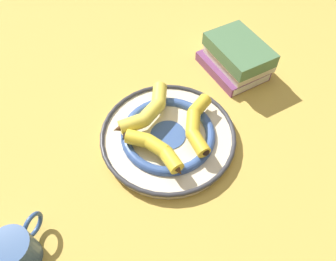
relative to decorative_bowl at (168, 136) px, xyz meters
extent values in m
plane|color=gold|center=(0.03, -0.01, -0.02)|extent=(2.80, 2.80, 0.00)
cylinder|color=beige|center=(0.00, 0.00, -0.01)|extent=(0.34, 0.34, 0.02)
torus|color=#385699|center=(0.00, 0.00, 0.01)|extent=(0.24, 0.24, 0.02)
cylinder|color=#385699|center=(0.00, 0.00, 0.00)|extent=(0.09, 0.09, 0.00)
torus|color=#333338|center=(0.00, 0.00, 0.01)|extent=(0.35, 0.35, 0.01)
cylinder|color=yellow|center=(0.06, -0.08, 0.04)|extent=(0.06, 0.06, 0.04)
cylinder|color=yellow|center=(0.01, -0.06, 0.04)|extent=(0.06, 0.04, 0.04)
cylinder|color=yellow|center=(-0.04, -0.07, 0.04)|extent=(0.06, 0.05, 0.04)
sphere|color=yellow|center=(0.04, -0.07, 0.04)|extent=(0.04, 0.04, 0.04)
sphere|color=yellow|center=(-0.02, -0.06, 0.04)|extent=(0.04, 0.04, 0.04)
cone|color=#472D19|center=(0.08, -0.09, 0.04)|extent=(0.04, 0.04, 0.03)
sphere|color=black|center=(-0.07, -0.08, 0.04)|extent=(0.02, 0.02, 0.02)
cylinder|color=yellow|center=(-0.08, -0.04, 0.04)|extent=(0.07, 0.07, 0.04)
cylinder|color=yellow|center=(-0.06, 0.02, 0.04)|extent=(0.04, 0.06, 0.04)
cylinder|color=yellow|center=(-0.08, 0.08, 0.04)|extent=(0.07, 0.07, 0.04)
sphere|color=yellow|center=(-0.06, -0.02, 0.04)|extent=(0.04, 0.04, 0.04)
sphere|color=yellow|center=(-0.06, 0.05, 0.04)|extent=(0.04, 0.04, 0.04)
cone|color=#472D19|center=(-0.10, -0.07, 0.04)|extent=(0.04, 0.04, 0.03)
sphere|color=black|center=(-0.09, 0.10, 0.04)|extent=(0.02, 0.02, 0.02)
cylinder|color=gold|center=(0.03, 0.10, 0.04)|extent=(0.04, 0.06, 0.04)
cylinder|color=gold|center=(0.05, 0.04, 0.04)|extent=(0.06, 0.07, 0.04)
cylinder|color=gold|center=(0.09, 0.00, 0.04)|extent=(0.07, 0.06, 0.04)
sphere|color=gold|center=(0.03, 0.07, 0.04)|extent=(0.04, 0.04, 0.04)
sphere|color=gold|center=(0.06, 0.02, 0.04)|extent=(0.04, 0.04, 0.04)
cone|color=#472D19|center=(0.04, 0.13, 0.04)|extent=(0.03, 0.03, 0.03)
sphere|color=black|center=(0.11, -0.02, 0.04)|extent=(0.02, 0.02, 0.02)
cube|color=#753D70|center=(0.02, 0.33, 0.00)|extent=(0.24, 0.22, 0.03)
cube|color=white|center=(0.02, 0.33, 0.00)|extent=(0.22, 0.20, 0.02)
cube|color=silver|center=(0.03, 0.34, 0.03)|extent=(0.22, 0.21, 0.04)
cube|color=white|center=(0.03, 0.34, 0.03)|extent=(0.21, 0.19, 0.03)
cube|color=#4C754C|center=(0.03, 0.33, 0.07)|extent=(0.23, 0.21, 0.04)
cube|color=white|center=(0.04, 0.33, 0.07)|extent=(0.22, 0.19, 0.03)
cylinder|color=#335184|center=(-0.09, -0.42, 0.02)|extent=(0.08, 0.08, 0.09)
cylinder|color=#331C0F|center=(-0.09, -0.42, 0.06)|extent=(0.07, 0.07, 0.01)
torus|color=#335184|center=(-0.10, -0.36, 0.02)|extent=(0.02, 0.06, 0.06)
camera|label=1|loc=(0.27, -0.41, 0.69)|focal=35.00mm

